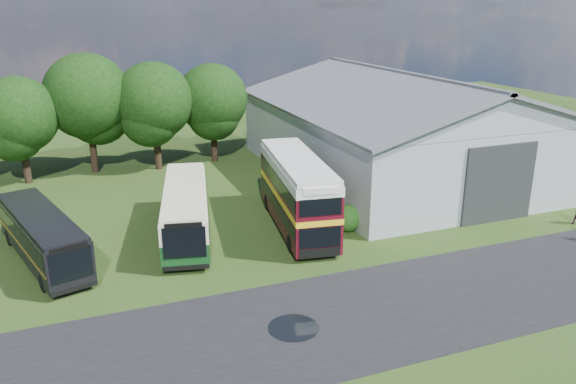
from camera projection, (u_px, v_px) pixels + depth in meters
name	position (u px, v px, depth m)	size (l,w,h in m)	color
ground	(299.00, 290.00, 26.99)	(120.00, 120.00, 0.00)	#223812
asphalt_road	(386.00, 309.00, 25.36)	(60.00, 8.00, 0.02)	black
puddle	(293.00, 328.00, 23.83)	(2.20, 2.20, 0.01)	black
storage_shed	(397.00, 122.00, 44.94)	(18.80, 24.80, 8.15)	gray
tree_left_b	(19.00, 115.00, 41.67)	(5.78, 5.78, 8.16)	black
tree_mid	(87.00, 96.00, 44.24)	(6.80, 6.80, 9.60)	black
tree_right_a	(154.00, 101.00, 45.22)	(6.26, 6.26, 8.83)	black
tree_right_b	(212.00, 99.00, 47.71)	(5.98, 5.98, 8.45)	black
shrub_front	(347.00, 230.00, 34.22)	(1.70, 1.70, 1.70)	#194714
shrub_mid	(333.00, 219.00, 35.98)	(1.60, 1.60, 1.60)	#194714
shrub_back	(320.00, 209.00, 37.75)	(1.80, 1.80, 1.80)	#194714
bus_green_single	(186.00, 210.00, 33.01)	(4.68, 11.08, 2.98)	black
bus_maroon_double	(297.00, 193.00, 33.96)	(4.13, 10.64, 4.46)	black
bus_dark_single	(42.00, 236.00, 29.63)	(4.94, 10.06, 2.71)	black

